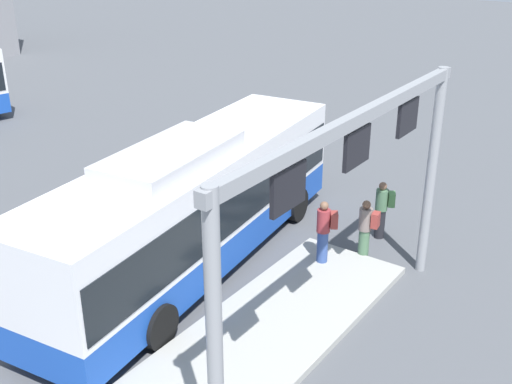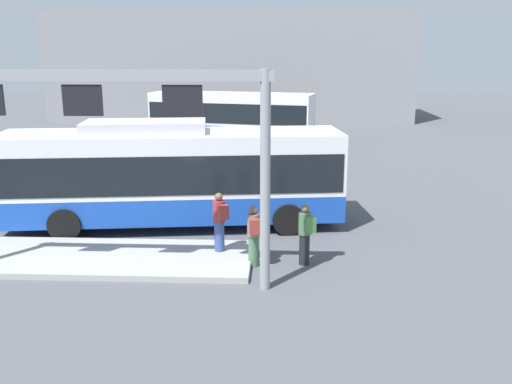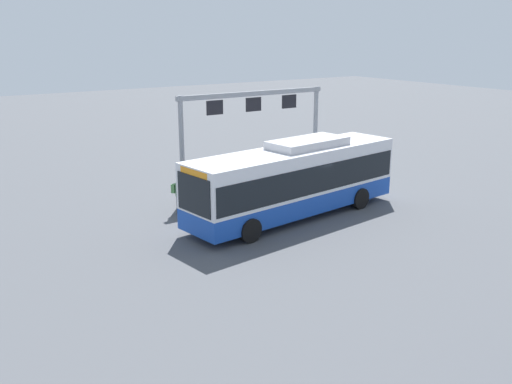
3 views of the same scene
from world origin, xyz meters
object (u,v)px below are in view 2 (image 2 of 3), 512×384
(bus_background_left, at_px, (232,114))
(person_waiting_near, at_px, (254,235))
(person_boarding, at_px, (305,233))
(bus_main, at_px, (172,172))
(person_waiting_mid, at_px, (220,221))

(bus_background_left, bearing_deg, person_waiting_near, -70.31)
(bus_background_left, distance_m, person_boarding, 20.84)
(person_waiting_near, bearing_deg, bus_main, 28.73)
(person_waiting_mid, bearing_deg, bus_background_left, -28.47)
(bus_background_left, distance_m, person_waiting_near, 20.81)
(bus_background_left, relative_size, person_waiting_mid, 6.28)
(bus_main, bearing_deg, bus_background_left, 81.56)
(bus_main, height_order, person_waiting_near, bus_main)
(bus_main, distance_m, person_waiting_mid, 3.37)
(bus_background_left, relative_size, person_boarding, 6.28)
(bus_main, xyz_separation_m, person_waiting_near, (2.79, -3.41, -0.92))
(person_boarding, xyz_separation_m, person_waiting_mid, (-2.34, 0.50, 0.16))
(bus_main, bearing_deg, person_boarding, -45.09)
(bus_background_left, height_order, person_waiting_near, bus_background_left)
(bus_main, xyz_separation_m, bus_background_left, (0.36, 17.24, -0.03))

